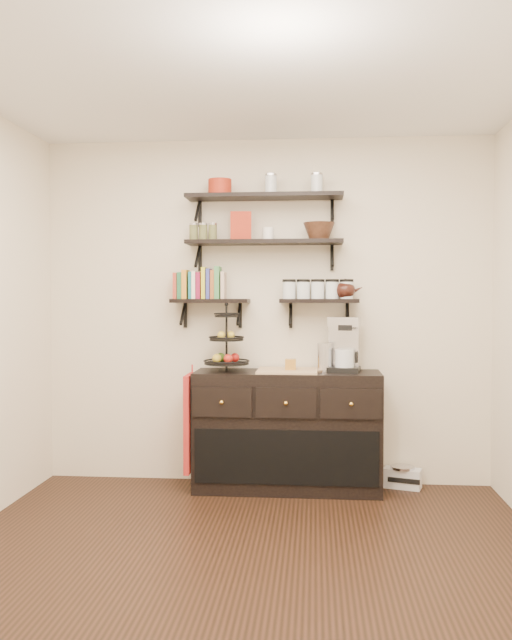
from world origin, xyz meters
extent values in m
plane|color=black|center=(0.00, 0.00, 0.00)|extent=(3.50, 3.50, 0.00)
cube|color=white|center=(0.00, 0.00, 2.70)|extent=(3.50, 3.50, 0.02)
cube|color=beige|center=(0.00, 1.75, 1.35)|extent=(3.50, 0.02, 2.70)
cube|color=black|center=(0.00, 1.61, 2.23)|extent=(1.20, 0.27, 0.03)
cube|color=black|center=(-0.52, 1.74, 2.12)|extent=(0.02, 0.03, 0.20)
cube|color=black|center=(0.52, 1.74, 2.12)|extent=(0.02, 0.03, 0.20)
cube|color=black|center=(0.00, 1.61, 1.89)|extent=(1.20, 0.27, 0.03)
cube|color=black|center=(-0.52, 1.74, 1.77)|extent=(0.02, 0.03, 0.20)
cube|color=black|center=(0.52, 1.74, 1.77)|extent=(0.02, 0.03, 0.20)
cube|color=black|center=(-0.42, 1.62, 1.44)|extent=(0.60, 0.25, 0.03)
cube|color=black|center=(-0.64, 1.74, 1.32)|extent=(0.02, 0.03, 0.20)
cube|color=black|center=(-0.20, 1.74, 1.32)|extent=(0.03, 0.03, 0.20)
cube|color=black|center=(0.42, 1.62, 1.44)|extent=(0.60, 0.25, 0.03)
cube|color=black|center=(0.20, 1.74, 1.32)|extent=(0.03, 0.03, 0.20)
cube|color=black|center=(0.64, 1.74, 1.32)|extent=(0.02, 0.03, 0.20)
cube|color=#AF3B28|center=(-0.68, 1.63, 1.55)|extent=(0.02, 0.15, 0.20)
cube|color=#23663C|center=(-0.65, 1.63, 1.57)|extent=(0.03, 0.15, 0.24)
cube|color=orange|center=(-0.61, 1.63, 1.55)|extent=(0.04, 0.15, 0.21)
cube|color=#16727E|center=(-0.57, 1.63, 1.57)|extent=(0.03, 0.15, 0.25)
cube|color=white|center=(-0.54, 1.63, 1.56)|extent=(0.03, 0.15, 0.22)
cube|color=maroon|center=(-0.50, 1.63, 1.58)|extent=(0.04, 0.15, 0.26)
cube|color=yellow|center=(-0.46, 1.63, 1.56)|extent=(0.03, 0.15, 0.23)
cube|color=#373D99|center=(-0.42, 1.63, 1.55)|extent=(0.03, 0.15, 0.20)
cube|color=#9C5226|center=(-0.38, 1.63, 1.57)|extent=(0.04, 0.15, 0.24)
cube|color=#45884D|center=(-0.34, 1.63, 1.55)|extent=(0.03, 0.15, 0.21)
cube|color=#CAAD95|center=(-0.31, 1.63, 1.57)|extent=(0.03, 0.15, 0.25)
cylinder|color=silver|center=(0.19, 1.63, 1.51)|extent=(0.10, 0.10, 0.13)
cylinder|color=silver|center=(0.30, 1.63, 1.51)|extent=(0.10, 0.10, 0.13)
cylinder|color=silver|center=(0.41, 1.63, 1.51)|extent=(0.10, 0.10, 0.13)
cylinder|color=silver|center=(0.52, 1.63, 1.51)|extent=(0.10, 0.10, 0.13)
cylinder|color=silver|center=(0.63, 1.63, 1.51)|extent=(0.10, 0.10, 0.13)
cube|color=black|center=(0.18, 1.51, 0.45)|extent=(1.40, 0.45, 0.90)
cube|color=tan|center=(0.18, 1.51, 0.91)|extent=(0.45, 0.41, 0.02)
sphere|color=gold|center=(-0.28, 1.26, 0.70)|extent=(0.04, 0.04, 0.04)
sphere|color=gold|center=(0.18, 1.26, 0.70)|extent=(0.04, 0.04, 0.04)
sphere|color=gold|center=(0.65, 1.26, 0.70)|extent=(0.04, 0.04, 0.04)
cylinder|color=black|center=(-0.28, 1.51, 1.15)|extent=(0.02, 0.02, 0.50)
cylinder|color=black|center=(-0.28, 1.51, 0.96)|extent=(0.34, 0.34, 0.01)
cylinder|color=black|center=(-0.28, 1.51, 1.14)|extent=(0.26, 0.26, 0.02)
cylinder|color=black|center=(-0.28, 1.51, 1.32)|extent=(0.18, 0.18, 0.02)
sphere|color=#B21914|center=(-0.22, 1.55, 1.00)|extent=(0.07, 0.07, 0.07)
sphere|color=gold|center=(-0.32, 1.51, 1.17)|extent=(0.06, 0.06, 0.06)
cube|color=#9D6924|center=(0.21, 1.51, 0.96)|extent=(0.08, 0.08, 0.08)
cube|color=black|center=(0.61, 1.51, 0.92)|extent=(0.26, 0.24, 0.04)
cube|color=silver|center=(0.61, 1.59, 1.09)|extent=(0.24, 0.12, 0.35)
cube|color=silver|center=(0.61, 1.51, 1.28)|extent=(0.26, 0.24, 0.07)
cylinder|color=silver|center=(0.61, 1.49, 1.01)|extent=(0.17, 0.17, 0.13)
cylinder|color=silver|center=(0.46, 1.49, 1.01)|extent=(0.11, 0.11, 0.22)
cube|color=#A92B12|center=(-0.55, 1.41, 0.52)|extent=(0.04, 0.31, 0.73)
cube|color=silver|center=(1.06, 1.64, 0.07)|extent=(0.31, 0.22, 0.15)
cylinder|color=silver|center=(1.06, 1.64, 0.16)|extent=(0.23, 0.23, 0.02)
cube|color=black|center=(1.06, 1.57, 0.07)|extent=(0.23, 0.08, 0.04)
cube|color=#9E2512|center=(-0.18, 1.61, 2.01)|extent=(0.17, 0.08, 0.22)
cylinder|color=white|center=(0.03, 1.61, 1.95)|extent=(0.09, 0.09, 0.10)
cylinder|color=#9E2512|center=(-0.34, 1.61, 2.31)|extent=(0.18, 0.18, 0.12)
camera|label=1|loc=(0.39, -3.58, 1.47)|focal=38.00mm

